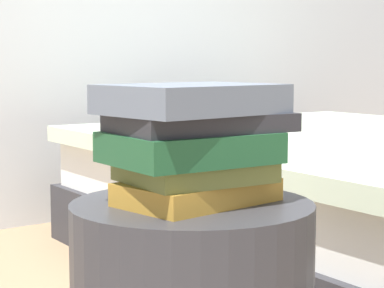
% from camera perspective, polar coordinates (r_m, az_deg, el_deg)
% --- Properties ---
extents(bed, '(1.64, 2.09, 0.62)m').
position_cam_1_polar(bed, '(2.64, 13.10, -4.24)').
color(bed, '#2D2D33').
rests_on(bed, ground_plane).
extents(book_ochre, '(0.27, 0.19, 0.04)m').
position_cam_1_polar(book_ochre, '(1.25, 0.44, -3.75)').
color(book_ochre, '#B7842D').
rests_on(book_ochre, side_table).
extents(book_olive, '(0.24, 0.20, 0.03)m').
position_cam_1_polar(book_olive, '(1.24, 0.08, -2.17)').
color(book_olive, olive).
rests_on(book_olive, book_ochre).
extents(book_forest, '(0.27, 0.22, 0.05)m').
position_cam_1_polar(book_forest, '(1.23, -0.20, -0.26)').
color(book_forest, '#1E512D').
rests_on(book_forest, book_olive).
extents(book_charcoal, '(0.30, 0.21, 0.03)m').
position_cam_1_polar(book_charcoal, '(1.24, 0.68, 1.69)').
color(book_charcoal, '#28282D').
rests_on(book_charcoal, book_forest).
extents(book_slate, '(0.29, 0.22, 0.05)m').
position_cam_1_polar(book_slate, '(1.22, -0.05, 3.52)').
color(book_slate, slate).
rests_on(book_slate, book_charcoal).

